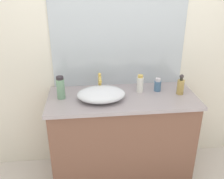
{
  "coord_description": "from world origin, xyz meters",
  "views": [
    {
      "loc": [
        -0.3,
        -1.58,
        1.85
      ],
      "look_at": [
        -0.09,
        0.39,
        0.95
      ],
      "focal_mm": 40.49,
      "sensor_mm": 36.0,
      "label": 1
    }
  ],
  "objects_px": {
    "sink_basin": "(101,94)",
    "lotion_bottle": "(158,85)",
    "soap_dispenser": "(181,86)",
    "spray_can": "(140,84)",
    "perfume_bottle": "(61,88)"
  },
  "relations": [
    {
      "from": "lotion_bottle",
      "to": "spray_can",
      "type": "bearing_deg",
      "value": -178.78
    },
    {
      "from": "soap_dispenser",
      "to": "spray_can",
      "type": "bearing_deg",
      "value": 166.52
    },
    {
      "from": "lotion_bottle",
      "to": "spray_can",
      "type": "height_order",
      "value": "spray_can"
    },
    {
      "from": "lotion_bottle",
      "to": "perfume_bottle",
      "type": "bearing_deg",
      "value": -175.86
    },
    {
      "from": "soap_dispenser",
      "to": "lotion_bottle",
      "type": "relative_size",
      "value": 1.52
    },
    {
      "from": "perfume_bottle",
      "to": "soap_dispenser",
      "type": "bearing_deg",
      "value": -1.31
    },
    {
      "from": "lotion_bottle",
      "to": "sink_basin",
      "type": "bearing_deg",
      "value": -166.07
    },
    {
      "from": "sink_basin",
      "to": "perfume_bottle",
      "type": "bearing_deg",
      "value": 168.82
    },
    {
      "from": "sink_basin",
      "to": "lotion_bottle",
      "type": "xyz_separation_m",
      "value": [
        0.53,
        0.13,
        0.0
      ]
    },
    {
      "from": "sink_basin",
      "to": "soap_dispenser",
      "type": "distance_m",
      "value": 0.71
    },
    {
      "from": "soap_dispenser",
      "to": "sink_basin",
      "type": "bearing_deg",
      "value": -176.49
    },
    {
      "from": "spray_can",
      "to": "lotion_bottle",
      "type": "bearing_deg",
      "value": 1.22
    },
    {
      "from": "soap_dispenser",
      "to": "lotion_bottle",
      "type": "xyz_separation_m",
      "value": [
        -0.18,
        0.09,
        -0.02
      ]
    },
    {
      "from": "sink_basin",
      "to": "perfume_bottle",
      "type": "relative_size",
      "value": 2.05
    },
    {
      "from": "soap_dispenser",
      "to": "lotion_bottle",
      "type": "bearing_deg",
      "value": 154.6
    }
  ]
}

